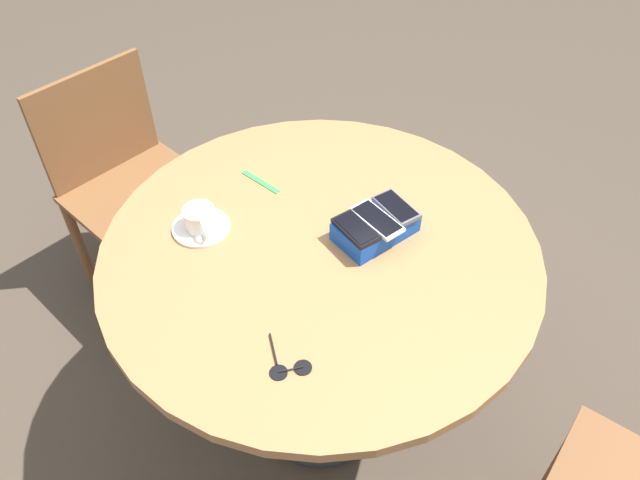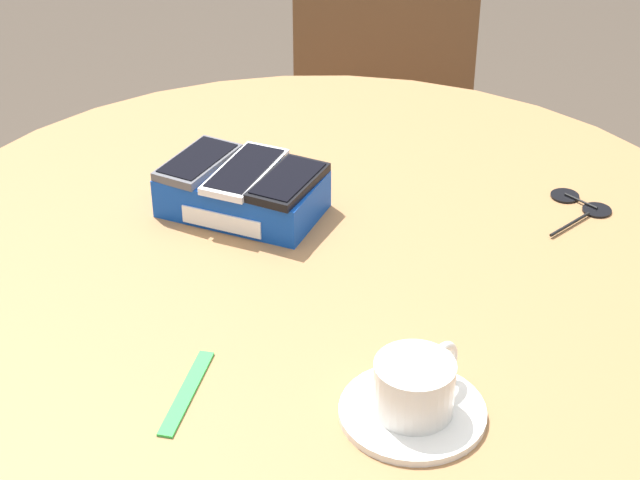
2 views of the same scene
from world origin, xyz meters
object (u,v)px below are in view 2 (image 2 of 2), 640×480
saucer (412,412)px  phone_gray (198,162)px  phone_box (242,194)px  lanyard_strap (186,392)px  phone_white (245,171)px  coffee_cup (416,385)px  phone_black (288,182)px  sunglasses (579,205)px  round_table (320,326)px  chair_far_side (377,147)px

saucer → phone_gray: bearing=148.0°
phone_box → lanyard_strap: size_ratio=1.56×
phone_gray → lanyard_strap: (0.20, -0.33, -0.06)m
phone_white → coffee_cup: (0.35, -0.26, -0.02)m
phone_gray → phone_black: 0.13m
phone_gray → lanyard_strap: size_ratio=0.92×
saucer → sunglasses: (0.03, 0.47, -0.00)m
phone_box → lanyard_strap: (0.14, -0.34, -0.02)m
coffee_cup → sunglasses: coffee_cup is taller
saucer → sunglasses: size_ratio=1.13×
round_table → lanyard_strap: (-0.00, -0.29, 0.11)m
round_table → saucer: 0.33m
round_table → lanyard_strap: bearing=-90.1°
coffee_cup → round_table: bearing=135.1°
sunglasses → chair_far_side: size_ratio=0.16×
round_table → lanyard_strap: 0.31m
phone_black → chair_far_side: phone_black is taller
lanyard_strap → sunglasses: sunglasses is taller
round_table → chair_far_side: size_ratio=1.32×
phone_box → phone_black: phone_black is taller
saucer → chair_far_side: size_ratio=0.18×
phone_white → saucer: 0.44m
chair_far_side → phone_black: bearing=-73.0°
saucer → lanyard_strap: saucer is taller
lanyard_strap → round_table: bearing=89.9°
phone_black → coffee_cup: bearing=-42.6°
round_table → chair_far_side: bearing=110.1°
phone_gray → coffee_cup: phone_gray is taller
phone_box → phone_gray: (-0.06, -0.00, 0.03)m
phone_box → chair_far_side: size_ratio=0.25×
lanyard_strap → phone_white: bearing=111.2°
saucer → coffee_cup: 0.03m
round_table → phone_white: (-0.13, 0.05, 0.17)m
round_table → phone_gray: (-0.20, 0.04, 0.17)m
sunglasses → round_table: bearing=-134.1°
phone_black → sunglasses: (0.32, 0.21, -0.06)m
round_table → phone_white: 0.22m
round_table → phone_black: phone_black is taller
round_table → phone_white: phone_white is taller
phone_box → saucer: (0.35, -0.26, -0.02)m
round_table → phone_black: bearing=145.4°
saucer → chair_far_side: (-0.55, 1.12, -0.35)m
phone_gray → lanyard_strap: 0.39m
phone_gray → saucer: bearing=-32.0°
saucer → coffee_cup: bearing=76.0°
phone_box → phone_black: 0.07m
phone_black → lanyard_strap: 0.35m
phone_box → saucer: size_ratio=1.42×
coffee_cup → chair_far_side: coffee_cup is taller
phone_white → chair_far_side: bearing=103.0°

